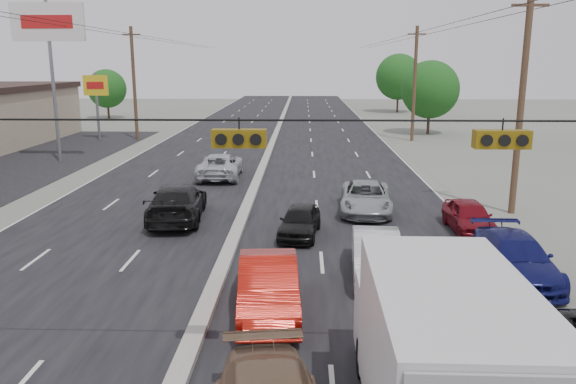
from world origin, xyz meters
The scene contains 21 objects.
road_surface centered at (0.00, 30.00, 0.00)m, with size 20.00×160.00×0.02m, color black.
center_median centered at (0.00, 30.00, 0.10)m, with size 0.50×160.00×0.20m, color gray.
parking_lot centered at (-17.00, 25.00, 0.00)m, with size 10.00×42.00×0.02m, color black.
utility_pole_left_c centered at (-12.50, 40.00, 5.11)m, with size 1.60×0.30×10.00m.
utility_pole_right_b centered at (12.50, 15.00, 5.11)m, with size 1.60×0.30×10.00m.
utility_pole_right_c centered at (12.50, 40.00, 5.11)m, with size 1.60×0.30×10.00m.
traffic_signals centered at (1.40, 0.00, 5.49)m, with size 25.00×0.30×0.54m.
pole_sign_billboard centered at (-14.50, 28.00, 8.87)m, with size 5.00×0.25×11.00m.
pole_sign_far centered at (-16.00, 40.00, 4.41)m, with size 2.20×0.25×6.00m.
tree_left_far centered at (-22.00, 60.00, 3.72)m, with size 4.80×4.80×6.12m.
tree_right_mid centered at (15.00, 45.00, 4.34)m, with size 5.60×5.60×7.14m.
tree_right_far centered at (16.00, 70.00, 4.96)m, with size 6.40×6.40×8.16m.
box_truck centered at (5.11, -1.70, 1.78)m, with size 2.52×6.89×3.48m.
red_sedan centered at (1.77, 3.93, 0.77)m, with size 1.63×4.66×1.54m, color #AC130A.
queue_car_a centered at (2.60, 11.09, 0.63)m, with size 1.48×3.67×1.25m, color black.
queue_car_b centered at (5.14, 6.82, 0.72)m, with size 1.52×4.36×1.44m, color #B9B9BB.
queue_car_c centered at (5.66, 14.91, 0.70)m, with size 2.31×5.00×1.39m, color #939699.
queue_car_d centered at (9.60, 6.68, 0.70)m, with size 1.97×4.86×1.41m, color #0F124F.
queue_car_e centered at (9.60, 11.84, 0.66)m, with size 1.56×3.88×1.32m, color maroon.
oncoming_near centered at (-2.87, 13.32, 0.81)m, with size 2.27×5.58×1.62m, color black.
oncoming_far centered at (-2.34, 22.81, 0.74)m, with size 2.47×5.35×1.49m, color #B6B8BE.
Camera 1 is at (2.74, -10.71, 6.87)m, focal length 35.00 mm.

